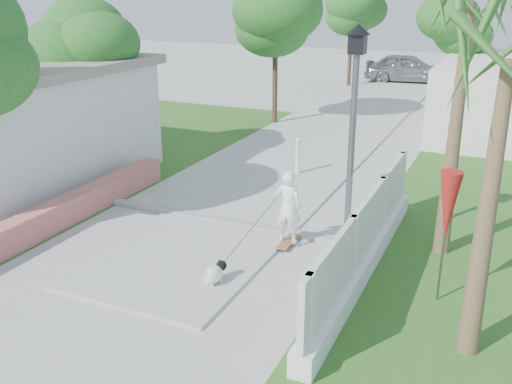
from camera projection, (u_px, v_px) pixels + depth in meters
The scene contains 18 objects.
ground at pixel (25, 380), 7.73m from camera, with size 90.00×90.00×0.00m, color #B7B7B2.
path_strip at pixel (373, 109), 24.87m from camera, with size 3.20×36.00×0.06m, color #B7B7B2.
curb at pixel (227, 221), 12.86m from camera, with size 6.50×0.25×0.10m, color #999993.
grass_left at pixel (52, 163), 17.31m from camera, with size 8.00×20.00×0.01m, color #37601E.
pink_wall at pixel (33, 226), 11.96m from camera, with size 0.45×8.20×0.80m.
lattice_fence at pixel (365, 245), 10.52m from camera, with size 0.35×7.00×1.50m.
street_lamp at pixel (352, 137), 10.50m from camera, with size 0.44×0.44×4.44m.
bollard at pixel (298, 155), 16.03m from camera, with size 0.14×0.14×1.09m.
patio_umbrella at pixel (448, 208), 9.16m from camera, with size 0.36×0.36×2.30m.
tree_left_mid at pixel (91, 46), 15.95m from camera, with size 3.20×3.20×4.85m.
tree_path_left at pixel (276, 22), 21.30m from camera, with size 3.40×3.40×5.23m.
tree_path_right at pixel (460, 29), 22.43m from camera, with size 3.00×3.00×4.79m.
tree_path_far at pixel (353, 12), 29.80m from camera, with size 3.20×3.20×5.17m.
palm_far at pixel (468, 20), 10.00m from camera, with size 1.80×1.80×5.30m.
palm_near at pixel (506, 79), 7.04m from camera, with size 1.80×1.80×4.70m.
skateboarder at pixel (265, 220), 11.12m from camera, with size 0.87×2.30×1.62m.
dog at pixel (215, 273), 10.13m from camera, with size 0.38×0.63×0.44m.
parked_car at pixel (408, 68), 31.81m from camera, with size 1.89×4.69×1.60m, color #96989D.
Camera 1 is at (5.51, -4.55, 5.02)m, focal length 40.00 mm.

